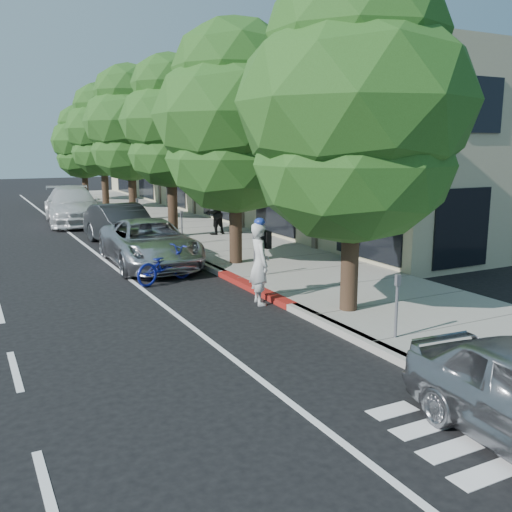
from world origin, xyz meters
TOP-DOWN VIEW (x-y plane):
  - ground at (0.00, 0.00)m, footprint 120.00×120.00m
  - sidewalk at (2.30, 8.00)m, footprint 4.60×56.00m
  - curb at (0.00, 8.00)m, footprint 0.30×56.00m
  - curb_red_segment at (0.00, 1.00)m, footprint 0.32×4.00m
  - storefront_building at (9.60, 18.00)m, footprint 10.00×36.00m
  - street_tree_0 at (0.90, -2.00)m, footprint 5.20×5.20m
  - street_tree_1 at (0.90, 4.00)m, footprint 5.09×5.09m
  - street_tree_2 at (0.90, 10.00)m, footprint 4.04×4.04m
  - street_tree_3 at (0.90, 16.00)m, footprint 4.52×4.52m
  - street_tree_4 at (0.90, 22.00)m, footprint 4.29×4.29m
  - street_tree_5 at (0.90, 28.00)m, footprint 4.21×4.21m
  - cyclist at (-0.44, -0.19)m, footprint 0.61×0.81m
  - bicycle at (-1.80, 3.00)m, footprint 2.08×1.37m
  - silver_suv at (-1.48, 5.50)m, footprint 2.72×5.46m
  - dark_sedan at (-1.32, 9.65)m, footprint 2.07×4.95m
  - white_pickup at (-1.87, 17.03)m, footprint 2.96×6.29m
  - dark_suv_far at (-0.50, 25.27)m, footprint 1.80×4.32m
  - pedestrian at (2.63, 9.70)m, footprint 1.04×0.92m

SIDE VIEW (x-z plane):
  - ground at x=0.00m, z-range 0.00..0.00m
  - sidewalk at x=2.30m, z-range 0.00..0.15m
  - curb at x=0.00m, z-range 0.00..0.15m
  - curb_red_segment at x=0.00m, z-range 0.00..0.15m
  - bicycle at x=-1.80m, z-range 0.00..1.03m
  - dark_suv_far at x=-0.50m, z-range 0.00..1.46m
  - silver_suv at x=-1.48m, z-range 0.00..1.49m
  - dark_sedan at x=-1.32m, z-range 0.00..1.59m
  - white_pickup at x=-1.87m, z-range 0.00..1.77m
  - cyclist at x=-0.44m, z-range 0.00..2.02m
  - pedestrian at x=2.63m, z-range 0.15..1.93m
  - storefront_building at x=9.60m, z-range 0.00..7.00m
  - street_tree_5 at x=0.90m, z-range 0.74..7.36m
  - street_tree_0 at x=0.90m, z-range 0.79..8.45m
  - street_tree_1 at x=0.90m, z-range 0.81..8.45m
  - street_tree_4 at x=0.90m, z-range 0.93..8.39m
  - street_tree_2 at x=0.90m, z-range 0.98..8.42m
  - street_tree_3 at x=0.90m, z-range 0.96..8.72m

